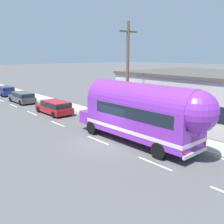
{
  "coord_description": "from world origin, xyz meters",
  "views": [
    {
      "loc": [
        -10.45,
        -13.07,
        5.92
      ],
      "look_at": [
        1.86,
        1.55,
        1.68
      ],
      "focal_mm": 41.43,
      "sensor_mm": 36.0,
      "label": 1
    }
  ],
  "objects_px": {
    "utility_pole": "(128,74)",
    "car_second": "(22,97)",
    "painted_bus": "(144,111)",
    "car_lead": "(55,106)",
    "car_third": "(5,90)"
  },
  "relations": [
    {
      "from": "painted_bus",
      "to": "car_second",
      "type": "height_order",
      "value": "painted_bus"
    },
    {
      "from": "painted_bus",
      "to": "car_second",
      "type": "bearing_deg",
      "value": 90.67
    },
    {
      "from": "car_second",
      "to": "car_third",
      "type": "xyz_separation_m",
      "value": [
        0.37,
        7.58,
        -0.01
      ]
    },
    {
      "from": "car_lead",
      "to": "car_second",
      "type": "distance_m",
      "value": 8.28
    },
    {
      "from": "car_second",
      "to": "painted_bus",
      "type": "bearing_deg",
      "value": -89.33
    },
    {
      "from": "car_third",
      "to": "painted_bus",
      "type": "bearing_deg",
      "value": -90.26
    },
    {
      "from": "painted_bus",
      "to": "car_third",
      "type": "xyz_separation_m",
      "value": [
        0.13,
        27.94,
        -1.52
      ]
    },
    {
      "from": "utility_pole",
      "to": "car_third",
      "type": "distance_m",
      "value": 24.3
    },
    {
      "from": "car_second",
      "to": "utility_pole",
      "type": "bearing_deg",
      "value": -81.16
    },
    {
      "from": "utility_pole",
      "to": "painted_bus",
      "type": "relative_size",
      "value": 0.78
    },
    {
      "from": "painted_bus",
      "to": "car_third",
      "type": "bearing_deg",
      "value": 89.74
    },
    {
      "from": "painted_bus",
      "to": "car_lead",
      "type": "relative_size",
      "value": 2.3
    },
    {
      "from": "utility_pole",
      "to": "car_second",
      "type": "bearing_deg",
      "value": 98.84
    },
    {
      "from": "painted_bus",
      "to": "car_lead",
      "type": "xyz_separation_m",
      "value": [
        -0.15,
        12.08,
        -1.51
      ]
    },
    {
      "from": "painted_bus",
      "to": "car_third",
      "type": "relative_size",
      "value": 2.55
    }
  ]
}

